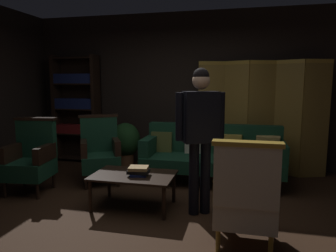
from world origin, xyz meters
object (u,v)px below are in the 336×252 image
Objects in this scene: armchair_wing_left at (100,151)px; book_tan_leather at (139,168)px; velvet_couch at (212,153)px; potted_plant at (126,142)px; folding_screen at (261,116)px; coffee_table at (134,178)px; standing_figure at (200,128)px; armchair_wing_right at (31,157)px; book_black_cloth at (139,171)px; bookshelf at (77,107)px; armchair_gilt_accent at (245,196)px; book_navy_cloth at (139,174)px.

armchair_wing_left is 4.55× the size of book_tan_leather.
potted_plant is at bearing 165.11° from velvet_couch.
folding_screen is at bearing 42.39° from velvet_couch.
armchair_wing_left is (-0.83, 0.81, 0.12)m from coffee_table.
standing_figure is at bearing 0.37° from coffee_table.
armchair_wing_right reaches higher than coffee_table.
armchair_wing_left reaches higher than book_black_cloth.
folding_screen is 1.00× the size of velvet_couch.
bookshelf reaches higher than armchair_gilt_accent.
armchair_gilt_accent reaches higher than velvet_couch.
potted_plant is 3.27× the size of book_black_cloth.
bookshelf is at bearing 164.08° from potted_plant.
armchair_wing_right is (-3.19, -1.70, -0.50)m from folding_screen.
bookshelf is 1.97× the size of armchair_gilt_accent.
standing_figure reaches higher than armchair_gilt_accent.
coffee_table is at bearing 158.90° from book_tan_leather.
book_navy_cloth is (1.93, -2.00, -0.64)m from bookshelf.
armchair_wing_left is (1.02, -1.17, -0.58)m from bookshelf.
folding_screen is at bearing 27.97° from armchair_wing_right.
armchair_wing_right is (-0.77, -0.59, 0.00)m from armchair_wing_left.
potted_plant is at bearing 133.17° from standing_figure.
bookshelf is 4.15m from armchair_gilt_accent.
bookshelf is at bearing 133.13° from coffee_table.
standing_figure is at bearing 2.65° from book_black_cloth.
armchair_wing_left is 1.23m from book_tan_leather.
velvet_couch is (-0.75, -0.68, -0.53)m from folding_screen.
bookshelf is 1.87m from armchair_wing_right.
book_navy_cloth is (0.08, -0.03, 0.06)m from coffee_table.
potted_plant is 3.60× the size of book_tan_leather.
potted_plant is (-2.33, -0.26, -0.51)m from folding_screen.
velvet_couch is 2.04× the size of armchair_wing_left.
folding_screen reaches higher than armchair_wing_right.
velvet_couch reaches higher than potted_plant.
book_tan_leather is at bearing -21.10° from coffee_table.
potted_plant is (-2.06, 2.30, -0.01)m from armchair_gilt_accent.
velvet_couch is at bearing -15.32° from bookshelf.
potted_plant is at bearing 59.03° from armchair_wing_right.
armchair_wing_right is at bearing -81.79° from bookshelf.
folding_screen reaches higher than coffee_table.
coffee_table is at bearing 154.23° from armchair_gilt_accent.
armchair_wing_left is at bearing -96.17° from potted_plant.
potted_plant is at bearing 115.66° from book_tan_leather.
velvet_couch is 1.48m from book_navy_cloth.
standing_figure is at bearing -112.22° from folding_screen.
armchair_gilt_accent reaches higher than book_navy_cloth.
potted_plant reaches higher than coffee_table.
armchair_wing_left is (-2.42, -1.11, -0.50)m from folding_screen.
bookshelf is 1.97× the size of armchair_wing_left.
standing_figure is at bearing -5.11° from armchair_wing_right.
velvet_couch is 2.04× the size of armchair_wing_right.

